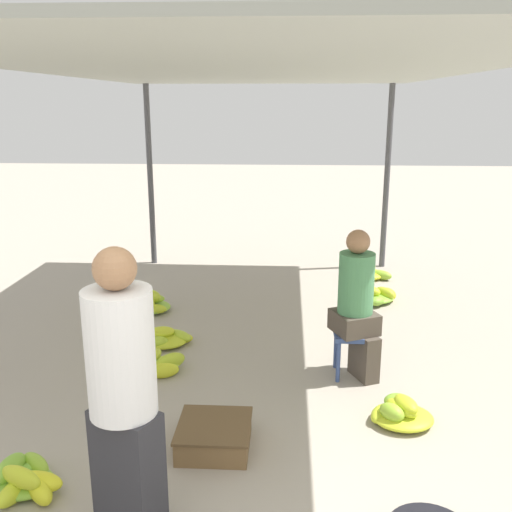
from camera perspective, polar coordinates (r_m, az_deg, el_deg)
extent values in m
cylinder|color=#4C4C51|center=(8.37, -10.53, 7.80)|extent=(0.08, 0.08, 2.56)
cylinder|color=#4C4C51|center=(8.25, 12.95, 7.57)|extent=(0.08, 0.08, 2.56)
cube|color=#9EA399|center=(5.01, -0.17, 18.13)|extent=(3.76, 6.54, 0.04)
cube|color=#2D2D33|center=(3.35, -12.61, -20.65)|extent=(0.42, 0.35, 0.77)
cylinder|color=white|center=(2.99, -13.41, -9.40)|extent=(0.47, 0.47, 0.67)
sphere|color=#9E704C|center=(2.84, -13.96, -1.23)|extent=(0.22, 0.22, 0.22)
cube|color=#384C84|center=(5.03, 9.74, -7.68)|extent=(0.34, 0.34, 0.04)
cylinder|color=#384C84|center=(4.98, 8.23, -10.45)|extent=(0.04, 0.04, 0.37)
cylinder|color=#384C84|center=(5.01, 11.38, -10.42)|extent=(0.04, 0.04, 0.37)
cylinder|color=#384C84|center=(5.22, 7.98, -9.15)|extent=(0.04, 0.04, 0.37)
cylinder|color=#384C84|center=(5.25, 10.97, -9.14)|extent=(0.04, 0.04, 0.37)
cube|color=#4C4238|center=(5.08, 10.76, -9.76)|extent=(0.25, 0.34, 0.41)
cube|color=#4C4238|center=(4.99, 9.80, -6.51)|extent=(0.45, 0.45, 0.18)
cylinder|color=#4C8C59|center=(4.87, 9.98, -2.69)|extent=(0.40, 0.40, 0.52)
sphere|color=#9E704C|center=(4.77, 10.18, 1.43)|extent=(0.20, 0.20, 0.20)
ellipsoid|color=yellow|center=(3.94, -20.85, -20.33)|extent=(0.32, 0.19, 0.11)
ellipsoid|color=yellow|center=(3.92, -20.84, -20.95)|extent=(0.29, 0.30, 0.15)
ellipsoid|color=#C2D229|center=(3.97, -23.09, -20.91)|extent=(0.18, 0.28, 0.12)
ellipsoid|color=#80B835|center=(4.08, -23.36, -18.93)|extent=(0.17, 0.28, 0.15)
ellipsoid|color=#C4D329|center=(3.92, -22.45, -19.78)|extent=(0.32, 0.22, 0.13)
ellipsoid|color=#76B437|center=(4.10, -22.33, -19.46)|extent=(0.27, 0.30, 0.10)
ellipsoid|color=#92BF32|center=(4.14, -21.21, -18.92)|extent=(0.28, 0.26, 0.14)
ellipsoid|color=#84B934|center=(4.05, -22.14, -20.29)|extent=(0.36, 0.32, 0.10)
ellipsoid|color=#CED727|center=(5.11, -9.29, -11.25)|extent=(0.30, 0.19, 0.13)
ellipsoid|color=#9BC230|center=(5.17, -10.74, -11.16)|extent=(0.32, 0.30, 0.10)
ellipsoid|color=#8BBC33|center=(5.24, -10.70, -10.39)|extent=(0.25, 0.18, 0.14)
ellipsoid|color=#B2CC2C|center=(5.21, -8.59, -10.39)|extent=(0.30, 0.28, 0.15)
ellipsoid|color=#BFD12A|center=(5.22, -10.42, -9.85)|extent=(0.20, 0.32, 0.09)
ellipsoid|color=#CAD528|center=(5.24, -11.14, -10.86)|extent=(0.28, 0.20, 0.10)
ellipsoid|color=#BED02A|center=(5.16, -9.88, -11.02)|extent=(0.24, 0.23, 0.13)
ellipsoid|color=#A9C82E|center=(5.24, -9.95, -10.76)|extent=(0.40, 0.35, 0.10)
ellipsoid|color=#AAC82E|center=(5.64, -10.11, -8.48)|extent=(0.30, 0.20, 0.11)
ellipsoid|color=yellow|center=(5.76, -7.51, -8.17)|extent=(0.25, 0.16, 0.10)
ellipsoid|color=#CBD628|center=(5.73, -10.59, -8.20)|extent=(0.23, 0.16, 0.11)
ellipsoid|color=#A1C52F|center=(5.81, -10.31, -7.79)|extent=(0.27, 0.31, 0.15)
ellipsoid|color=#AFCA2D|center=(5.77, -7.68, -7.86)|extent=(0.33, 0.30, 0.09)
ellipsoid|color=#C8D428|center=(5.72, -9.48, -7.53)|extent=(0.30, 0.23, 0.11)
ellipsoid|color=#C2D229|center=(5.74, -9.12, -8.32)|extent=(0.44, 0.39, 0.10)
ellipsoid|color=#CCD628|center=(6.68, -11.43, -4.39)|extent=(0.21, 0.34, 0.12)
ellipsoid|color=#C0D12A|center=(6.50, -10.11, -5.22)|extent=(0.28, 0.11, 0.11)
ellipsoid|color=#9BC230|center=(6.62, -10.43, -4.21)|extent=(0.31, 0.18, 0.10)
ellipsoid|color=yellow|center=(6.53, -10.68, -4.79)|extent=(0.18, 0.24, 0.12)
ellipsoid|color=#B8CE2B|center=(6.59, -10.65, -3.91)|extent=(0.34, 0.25, 0.15)
ellipsoid|color=#8EBD33|center=(6.66, -10.67, -5.03)|extent=(0.50, 0.44, 0.10)
ellipsoid|color=#80B735|center=(6.81, 11.95, -4.44)|extent=(0.25, 0.25, 0.10)
ellipsoid|color=#C6D429|center=(6.94, 11.45, -3.47)|extent=(0.28, 0.27, 0.12)
ellipsoid|color=yellow|center=(7.08, 13.05, -3.72)|extent=(0.25, 0.29, 0.15)
ellipsoid|color=#BCD02A|center=(7.01, 12.73, -3.64)|extent=(0.27, 0.30, 0.14)
ellipsoid|color=#7FB735|center=(6.93, 9.74, -3.95)|extent=(0.19, 0.23, 0.15)
ellipsoid|color=#AFCA2D|center=(7.05, 10.79, -3.40)|extent=(0.32, 0.16, 0.13)
ellipsoid|color=#81B835|center=(7.00, 11.49, -4.05)|extent=(0.52, 0.46, 0.10)
ellipsoid|color=#A1C52F|center=(7.83, 10.58, -1.17)|extent=(0.32, 0.34, 0.10)
ellipsoid|color=#A0C42F|center=(7.95, 11.61, -1.66)|extent=(0.24, 0.16, 0.11)
ellipsoid|color=#8EBD33|center=(7.86, 12.39, -1.86)|extent=(0.33, 0.28, 0.13)
ellipsoid|color=yellow|center=(7.91, 10.80, -1.27)|extent=(0.25, 0.27, 0.12)
ellipsoid|color=yellow|center=(7.82, 11.28, -1.22)|extent=(0.26, 0.34, 0.12)
ellipsoid|color=yellow|center=(7.85, 11.26, -1.91)|extent=(0.37, 0.32, 0.10)
ellipsoid|color=#C5D329|center=(4.49, 14.78, -14.08)|extent=(0.22, 0.28, 0.09)
ellipsoid|color=#C1D12A|center=(4.51, 14.37, -14.50)|extent=(0.28, 0.30, 0.10)
ellipsoid|color=#BBCF2B|center=(4.55, 12.35, -15.13)|extent=(0.23, 0.28, 0.11)
ellipsoid|color=#86BA34|center=(4.65, 13.93, -13.89)|extent=(0.23, 0.19, 0.11)
ellipsoid|color=#93BF32|center=(4.45, 13.43, -14.95)|extent=(0.24, 0.24, 0.13)
ellipsoid|color=#C2D229|center=(4.55, 14.42, -15.33)|extent=(0.46, 0.40, 0.10)
cube|color=brown|center=(4.14, -4.19, -17.62)|extent=(0.48, 0.48, 0.16)
cube|color=brown|center=(4.09, -4.22, -16.55)|extent=(0.50, 0.50, 0.02)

